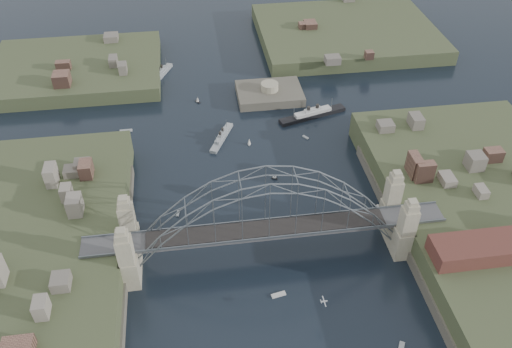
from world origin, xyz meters
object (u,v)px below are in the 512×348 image
(naval_cruiser_near, at_px, (222,137))
(naval_cruiser_far, at_px, (161,74))
(bridge, at_px, (267,217))
(ocean_liner, at_px, (313,114))
(wharf_shed, at_px, (477,249))
(fort_island, at_px, (269,98))

(naval_cruiser_near, distance_m, naval_cruiser_far, 45.95)
(bridge, bearing_deg, ocean_liner, 66.94)
(bridge, xyz_separation_m, wharf_shed, (44.00, -14.00, -2.32))
(bridge, relative_size, fort_island, 3.82)
(naval_cruiser_near, bearing_deg, bridge, -82.35)
(naval_cruiser_far, bearing_deg, fort_island, -28.77)
(fort_island, bearing_deg, naval_cruiser_near, -129.88)
(naval_cruiser_far, bearing_deg, wharf_shed, -56.61)
(fort_island, xyz_separation_m, naval_cruiser_far, (-36.64, 20.12, 1.15))
(fort_island, xyz_separation_m, ocean_liner, (11.96, -13.72, 1.22))
(fort_island, bearing_deg, ocean_liner, -48.91)
(wharf_shed, bearing_deg, naval_cruiser_far, 123.39)
(ocean_liner, bearing_deg, naval_cruiser_far, 145.15)
(naval_cruiser_far, xyz_separation_m, ocean_liner, (48.60, -33.84, 0.07))
(fort_island, distance_m, naval_cruiser_near, 28.78)
(wharf_shed, bearing_deg, fort_island, 110.85)
(fort_island, relative_size, wharf_shed, 1.10)
(bridge, bearing_deg, fort_island, 80.27)
(wharf_shed, xyz_separation_m, ocean_liner, (-20.04, 70.28, -9.12))
(naval_cruiser_near, relative_size, ocean_liner, 0.64)
(naval_cruiser_near, bearing_deg, naval_cruiser_far, 113.34)
(wharf_shed, height_order, naval_cruiser_near, wharf_shed)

